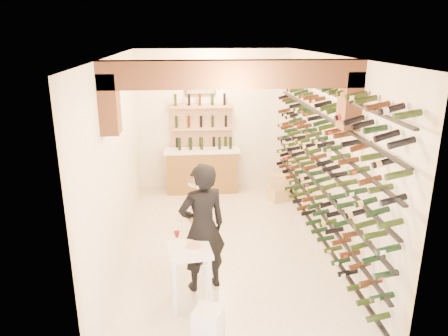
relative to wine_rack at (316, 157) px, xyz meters
name	(u,v)px	position (x,y,z in m)	size (l,w,h in m)	color
ground	(225,243)	(-1.53, 0.00, -1.55)	(6.00, 6.00, 0.00)	beige
room_shell	(227,120)	(-1.53, -0.26, 0.70)	(3.52, 6.02, 3.21)	white
wine_rack	(316,157)	(0.00, 0.00, 0.00)	(0.32, 5.70, 2.56)	black
back_counter	(202,169)	(-1.83, 2.65, -1.02)	(1.70, 0.62, 1.29)	olive
back_shelving	(201,140)	(-1.83, 2.89, -0.38)	(1.40, 0.31, 2.73)	tan
tasting_table	(190,258)	(-2.16, -1.64, -0.87)	(0.63, 0.63, 1.00)	white
white_stool	(208,324)	(-1.96, -2.39, -1.35)	(0.32, 0.32, 0.40)	white
person	(202,228)	(-1.97, -1.28, -0.60)	(0.69, 0.45, 1.89)	black
chrome_barstool	(199,198)	(-1.96, 0.99, -1.06)	(0.43, 0.43, 0.84)	silver
crate_lower	(280,193)	(-0.13, 1.95, -1.39)	(0.52, 0.36, 0.31)	tan
crate_upper	(281,180)	(-0.13, 1.95, -1.10)	(0.49, 0.33, 0.28)	tan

